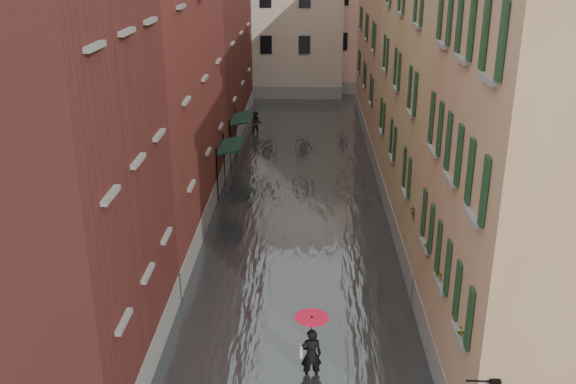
# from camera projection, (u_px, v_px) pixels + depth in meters

# --- Properties ---
(ground) EXTENTS (120.00, 120.00, 0.00)m
(ground) POSITION_uv_depth(u_px,v_px,m) (294.00, 340.00, 20.32)
(ground) COLOR #5E5E61
(ground) RESTS_ON ground
(floodwater) EXTENTS (10.00, 60.00, 0.20)m
(floodwater) POSITION_uv_depth(u_px,v_px,m) (300.00, 191.00, 32.41)
(floodwater) COLOR #3F4446
(floodwater) RESTS_ON ground
(building_left_near) EXTENTS (6.00, 8.00, 13.00)m
(building_left_near) POSITION_uv_depth(u_px,v_px,m) (19.00, 163.00, 16.34)
(building_left_near) COLOR maroon
(building_left_near) RESTS_ON ground
(building_left_mid) EXTENTS (6.00, 14.00, 12.50)m
(building_left_mid) POSITION_uv_depth(u_px,v_px,m) (132.00, 85.00, 26.69)
(building_left_mid) COLOR maroon
(building_left_mid) RESTS_ON ground
(building_left_far) EXTENTS (6.00, 16.00, 14.00)m
(building_left_far) POSITION_uv_depth(u_px,v_px,m) (193.00, 26.00, 40.42)
(building_left_far) COLOR maroon
(building_left_far) RESTS_ON ground
(building_right_near) EXTENTS (6.00, 8.00, 11.50)m
(building_right_near) POSITION_uv_depth(u_px,v_px,m) (570.00, 197.00, 16.18)
(building_right_near) COLOR #986E4E
(building_right_near) RESTS_ON ground
(building_right_mid) EXTENTS (6.00, 14.00, 13.00)m
(building_right_mid) POSITION_uv_depth(u_px,v_px,m) (471.00, 82.00, 26.18)
(building_right_mid) COLOR tan
(building_right_mid) RESTS_ON ground
(building_right_far) EXTENTS (6.00, 16.00, 11.50)m
(building_right_far) POSITION_uv_depth(u_px,v_px,m) (414.00, 47.00, 40.45)
(building_right_far) COLOR #986E4E
(building_right_far) RESTS_ON ground
(building_end_cream) EXTENTS (12.00, 9.00, 13.00)m
(building_end_cream) POSITION_uv_depth(u_px,v_px,m) (269.00, 13.00, 53.55)
(building_end_cream) COLOR #BAAE93
(building_end_cream) RESTS_ON ground
(building_end_pink) EXTENTS (10.00, 9.00, 12.00)m
(building_end_pink) POSITION_uv_depth(u_px,v_px,m) (375.00, 17.00, 55.32)
(building_end_pink) COLOR tan
(building_end_pink) RESTS_ON ground
(awning_near) EXTENTS (1.09, 2.72, 2.80)m
(awning_near) POSITION_uv_depth(u_px,v_px,m) (229.00, 147.00, 31.41)
(awning_near) COLOR black
(awning_near) RESTS_ON ground
(awning_far) EXTENTS (1.09, 2.96, 2.80)m
(awning_far) POSITION_uv_depth(u_px,v_px,m) (241.00, 119.00, 36.48)
(awning_far) COLOR black
(awning_far) RESTS_ON ground
(window_planters) EXTENTS (0.59, 8.29, 0.84)m
(window_planters) POSITION_uv_depth(u_px,v_px,m) (439.00, 254.00, 18.17)
(window_planters) COLOR #9A5932
(window_planters) RESTS_ON ground
(pedestrian_main) EXTENTS (0.99, 0.99, 2.06)m
(pedestrian_main) POSITION_uv_depth(u_px,v_px,m) (311.00, 342.00, 18.01)
(pedestrian_main) COLOR black
(pedestrian_main) RESTS_ON ground
(pedestrian_far) EXTENTS (0.79, 0.61, 1.62)m
(pedestrian_far) POSITION_uv_depth(u_px,v_px,m) (256.00, 124.00, 42.01)
(pedestrian_far) COLOR black
(pedestrian_far) RESTS_ON ground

